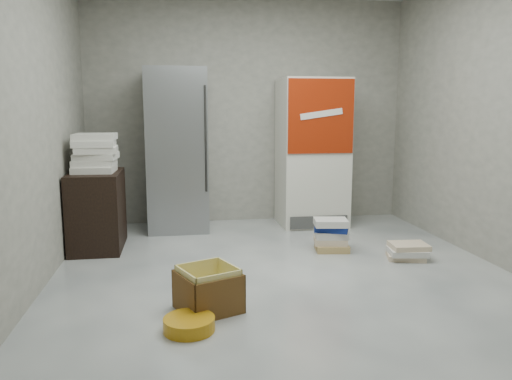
{
  "coord_description": "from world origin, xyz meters",
  "views": [
    {
      "loc": [
        -0.9,
        -3.84,
        1.44
      ],
      "look_at": [
        -0.18,
        0.7,
        0.69
      ],
      "focal_mm": 35.0,
      "sensor_mm": 36.0,
      "label": 1
    }
  ],
  "objects": [
    {
      "name": "ground",
      "position": [
        0.0,
        0.0,
        0.0
      ],
      "size": [
        5.0,
        5.0,
        0.0
      ],
      "primitive_type": "plane",
      "color": "silver",
      "rests_on": "ground"
    },
    {
      "name": "supply_box_stack",
      "position": [
        -1.72,
        1.4,
        0.99
      ],
      "size": [
        0.44,
        0.44,
        0.39
      ],
      "color": "white",
      "rests_on": "wood_shelf"
    },
    {
      "name": "wood_shelf",
      "position": [
        -1.73,
        1.4,
        0.4
      ],
      "size": [
        0.5,
        0.8,
        0.8
      ],
      "primitive_type": "cube",
      "color": "black",
      "rests_on": "ground"
    },
    {
      "name": "phonebook_stack_main",
      "position": [
        0.63,
        0.93,
        0.17
      ],
      "size": [
        0.4,
        0.36,
        0.33
      ],
      "rotation": [
        0.0,
        0.0,
        -0.25
      ],
      "color": "tan",
      "rests_on": "ground"
    },
    {
      "name": "room_shell",
      "position": [
        0.0,
        0.0,
        1.8
      ],
      "size": [
        4.04,
        5.04,
        2.82
      ],
      "color": "#A29D92",
      "rests_on": "ground"
    },
    {
      "name": "coke_cooler",
      "position": [
        0.75,
        2.12,
        0.9
      ],
      "size": [
        0.8,
        0.73,
        1.8
      ],
      "color": "silver",
      "rests_on": "ground"
    },
    {
      "name": "phonebook_stack_side",
      "position": [
        1.27,
        0.52,
        0.08
      ],
      "size": [
        0.41,
        0.37,
        0.16
      ],
      "rotation": [
        0.0,
        0.0,
        -0.18
      ],
      "color": "beige",
      "rests_on": "ground"
    },
    {
      "name": "cardboard_box",
      "position": [
        -0.7,
        -0.41,
        0.13
      ],
      "size": [
        0.52,
        0.52,
        0.32
      ],
      "rotation": [
        0.0,
        0.0,
        0.4
      ],
      "color": "yellow",
      "rests_on": "ground"
    },
    {
      "name": "steel_fridge",
      "position": [
        -0.9,
        2.13,
        0.95
      ],
      "size": [
        0.7,
        0.72,
        1.9
      ],
      "color": "#9B9DA2",
      "rests_on": "ground"
    },
    {
      "name": "bucket_lid",
      "position": [
        -0.85,
        -0.73,
        0.05
      ],
      "size": [
        0.45,
        0.45,
        0.09
      ],
      "primitive_type": "cylinder",
      "rotation": [
        0.0,
        0.0,
        0.42
      ],
      "color": "#BE8210",
      "rests_on": "ground"
    }
  ]
}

